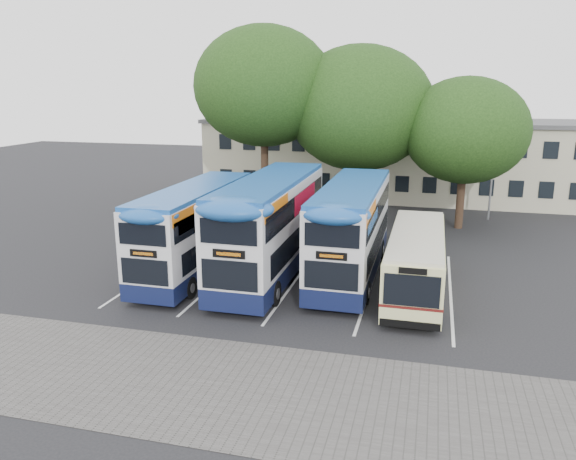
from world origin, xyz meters
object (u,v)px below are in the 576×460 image
at_px(tree_left, 264,86).
at_px(bus_dd_right, 352,226).
at_px(lamp_post, 495,145).
at_px(bus_dd_mid, 271,223).
at_px(tree_mid, 360,108).
at_px(bus_single, 416,258).
at_px(tree_right, 466,131).
at_px(bus_dd_left, 196,226).

xyz_separation_m(tree_left, bus_dd_right, (7.50, -10.67, -6.35)).
distance_m(lamp_post, bus_dd_mid, 18.52).
bearing_deg(bus_dd_right, tree_mid, 96.31).
bearing_deg(bus_single, tree_mid, 108.24).
relative_size(tree_right, bus_single, 1.03).
distance_m(lamp_post, bus_dd_right, 15.81).
height_order(bus_dd_left, bus_dd_mid, bus_dd_mid).
height_order(lamp_post, bus_dd_left, lamp_post).
relative_size(lamp_post, bus_dd_mid, 0.80).
xyz_separation_m(tree_right, bus_dd_right, (-5.35, -10.91, -3.73)).
bearing_deg(bus_dd_right, bus_single, -25.75).
bearing_deg(tree_right, bus_dd_right, -116.10).
xyz_separation_m(lamp_post, bus_dd_left, (-14.69, -15.13, -2.76)).
bearing_deg(tree_left, bus_single, -48.97).
height_order(tree_left, bus_dd_left, tree_left).
relative_size(bus_dd_left, bus_dd_right, 0.95).
height_order(tree_right, bus_dd_left, tree_right).
distance_m(bus_dd_left, bus_dd_right, 7.44).
distance_m(tree_right, bus_dd_right, 12.71).
bearing_deg(bus_dd_right, lamp_post, 61.72).
xyz_separation_m(tree_mid, bus_dd_right, (1.31, -11.81, -4.96)).
bearing_deg(bus_dd_left, bus_dd_right, 10.90).
relative_size(lamp_post, tree_mid, 0.79).
relative_size(tree_left, tree_right, 1.35).
distance_m(tree_right, bus_dd_mid, 15.30).
relative_size(lamp_post, tree_right, 0.96).
distance_m(tree_left, bus_dd_right, 14.51).
relative_size(bus_dd_mid, bus_dd_right, 1.06).
xyz_separation_m(tree_right, bus_single, (-2.27, -12.40, -4.62)).
xyz_separation_m(bus_dd_left, bus_single, (10.38, -0.08, -0.78)).
distance_m(tree_left, bus_dd_left, 13.70).
bearing_deg(lamp_post, tree_mid, -167.58).
distance_m(tree_mid, bus_dd_right, 12.87).
distance_m(tree_mid, bus_dd_left, 15.38).
bearing_deg(bus_dd_left, bus_dd_mid, 7.92).
bearing_deg(tree_right, bus_dd_mid, -127.41).
distance_m(tree_mid, bus_dd_mid, 13.80).
xyz_separation_m(tree_mid, bus_dd_mid, (-2.39, -12.71, -4.81)).
bearing_deg(bus_single, bus_dd_left, 179.58).
height_order(tree_mid, bus_dd_left, tree_mid).
relative_size(lamp_post, bus_dd_right, 0.85).
bearing_deg(tree_mid, bus_single, -71.76).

